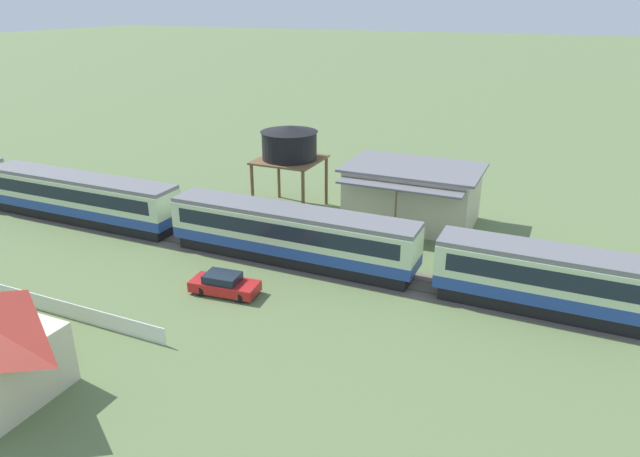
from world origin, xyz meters
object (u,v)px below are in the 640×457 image
station_building (412,194)px  water_tower (289,144)px  parked_car_red (224,284)px  passenger_train (294,233)px

station_building → water_tower: water_tower is taller
water_tower → parked_car_red: 16.79m
passenger_train → station_building: bearing=63.9°
water_tower → parked_car_red: water_tower is taller
station_building → water_tower: size_ratio=1.46×
passenger_train → parked_car_red: (-1.99, -5.98, -1.54)m
water_tower → passenger_train: bearing=-61.6°
parked_car_red → water_tower: bearing=95.9°
station_building → parked_car_red: bearing=-113.5°
passenger_train → parked_car_red: size_ratio=21.46×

